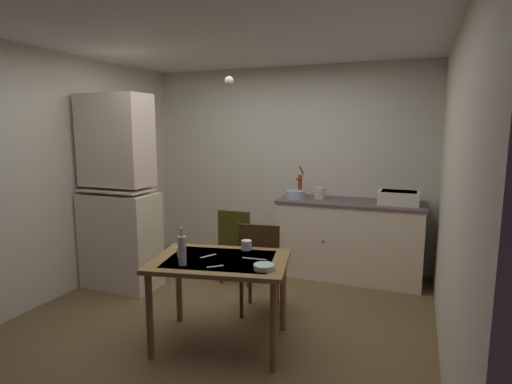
{
  "coord_description": "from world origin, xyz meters",
  "views": [
    {
      "loc": [
        1.62,
        -3.29,
        1.78
      ],
      "look_at": [
        0.25,
        0.18,
        1.2
      ],
      "focal_mm": 28.83,
      "sensor_mm": 36.0,
      "label": 1
    }
  ],
  "objects_px": {
    "serving_bowl_wide": "(264,267)",
    "glass_bottle": "(182,250)",
    "hutch_cabinet": "(119,199)",
    "sink_basin": "(399,198)",
    "chair_far_side": "(261,267)",
    "teacup_mint": "(246,245)",
    "dining_table": "(220,270)",
    "hand_pump": "(300,184)",
    "mixing_bowl_counter": "(295,195)",
    "chair_by_counter": "(238,244)"
  },
  "relations": [
    {
      "from": "dining_table",
      "to": "teacup_mint",
      "type": "height_order",
      "value": "teacup_mint"
    },
    {
      "from": "chair_far_side",
      "to": "chair_by_counter",
      "type": "relative_size",
      "value": 1.06
    },
    {
      "from": "hutch_cabinet",
      "to": "dining_table",
      "type": "xyz_separation_m",
      "value": [
        1.6,
        -0.71,
        -0.37
      ]
    },
    {
      "from": "glass_bottle",
      "to": "dining_table",
      "type": "bearing_deg",
      "value": 49.83
    },
    {
      "from": "chair_far_side",
      "to": "chair_by_counter",
      "type": "bearing_deg",
      "value": 128.53
    },
    {
      "from": "mixing_bowl_counter",
      "to": "teacup_mint",
      "type": "height_order",
      "value": "mixing_bowl_counter"
    },
    {
      "from": "sink_basin",
      "to": "dining_table",
      "type": "distance_m",
      "value": 2.37
    },
    {
      "from": "hand_pump",
      "to": "mixing_bowl_counter",
      "type": "height_order",
      "value": "hand_pump"
    },
    {
      "from": "mixing_bowl_counter",
      "to": "hutch_cabinet",
      "type": "bearing_deg",
      "value": -144.18
    },
    {
      "from": "chair_by_counter",
      "to": "teacup_mint",
      "type": "xyz_separation_m",
      "value": [
        0.53,
        -1.0,
        0.31
      ]
    },
    {
      "from": "dining_table",
      "to": "serving_bowl_wide",
      "type": "distance_m",
      "value": 0.45
    },
    {
      "from": "chair_by_counter",
      "to": "mixing_bowl_counter",
      "type": "bearing_deg",
      "value": 50.88
    },
    {
      "from": "hand_pump",
      "to": "teacup_mint",
      "type": "bearing_deg",
      "value": -89.93
    },
    {
      "from": "hand_pump",
      "to": "glass_bottle",
      "type": "height_order",
      "value": "hand_pump"
    },
    {
      "from": "serving_bowl_wide",
      "to": "teacup_mint",
      "type": "distance_m",
      "value": 0.52
    },
    {
      "from": "sink_basin",
      "to": "glass_bottle",
      "type": "bearing_deg",
      "value": -123.67
    },
    {
      "from": "mixing_bowl_counter",
      "to": "dining_table",
      "type": "bearing_deg",
      "value": -92.16
    },
    {
      "from": "sink_basin",
      "to": "hand_pump",
      "type": "relative_size",
      "value": 1.13
    },
    {
      "from": "mixing_bowl_counter",
      "to": "dining_table",
      "type": "relative_size",
      "value": 0.2
    },
    {
      "from": "serving_bowl_wide",
      "to": "glass_bottle",
      "type": "distance_m",
      "value": 0.65
    },
    {
      "from": "hutch_cabinet",
      "to": "chair_far_side",
      "type": "relative_size",
      "value": 2.33
    },
    {
      "from": "hutch_cabinet",
      "to": "glass_bottle",
      "type": "distance_m",
      "value": 1.7
    },
    {
      "from": "serving_bowl_wide",
      "to": "mixing_bowl_counter",
      "type": "bearing_deg",
      "value": 99.72
    },
    {
      "from": "hutch_cabinet",
      "to": "hand_pump",
      "type": "height_order",
      "value": "hutch_cabinet"
    },
    {
      "from": "sink_basin",
      "to": "chair_far_side",
      "type": "distance_m",
      "value": 1.85
    },
    {
      "from": "sink_basin",
      "to": "mixing_bowl_counter",
      "type": "height_order",
      "value": "sink_basin"
    },
    {
      "from": "teacup_mint",
      "to": "glass_bottle",
      "type": "xyz_separation_m",
      "value": [
        -0.31,
        -0.55,
        0.08
      ]
    },
    {
      "from": "mixing_bowl_counter",
      "to": "chair_by_counter",
      "type": "distance_m",
      "value": 0.94
    },
    {
      "from": "mixing_bowl_counter",
      "to": "teacup_mint",
      "type": "distance_m",
      "value": 1.62
    },
    {
      "from": "hand_pump",
      "to": "glass_bottle",
      "type": "xyz_separation_m",
      "value": [
        -0.3,
        -2.25,
        -0.24
      ]
    },
    {
      "from": "dining_table",
      "to": "serving_bowl_wide",
      "type": "xyz_separation_m",
      "value": [
        0.42,
        -0.11,
        0.12
      ]
    },
    {
      "from": "dining_table",
      "to": "teacup_mint",
      "type": "xyz_separation_m",
      "value": [
        0.1,
        0.31,
        0.14
      ]
    },
    {
      "from": "hutch_cabinet",
      "to": "teacup_mint",
      "type": "relative_size",
      "value": 23.98
    },
    {
      "from": "dining_table",
      "to": "mixing_bowl_counter",
      "type": "bearing_deg",
      "value": 87.84
    },
    {
      "from": "chair_by_counter",
      "to": "sink_basin",
      "type": "bearing_deg",
      "value": 21.42
    },
    {
      "from": "mixing_bowl_counter",
      "to": "serving_bowl_wide",
      "type": "height_order",
      "value": "mixing_bowl_counter"
    },
    {
      "from": "sink_basin",
      "to": "serving_bowl_wide",
      "type": "relative_size",
      "value": 2.79
    },
    {
      "from": "hand_pump",
      "to": "mixing_bowl_counter",
      "type": "bearing_deg",
      "value": -106.29
    },
    {
      "from": "teacup_mint",
      "to": "dining_table",
      "type": "bearing_deg",
      "value": -108.4
    },
    {
      "from": "dining_table",
      "to": "chair_far_side",
      "type": "bearing_deg",
      "value": 78.19
    },
    {
      "from": "chair_far_side",
      "to": "chair_by_counter",
      "type": "xyz_separation_m",
      "value": [
        -0.55,
        0.7,
        -0.02
      ]
    },
    {
      "from": "hutch_cabinet",
      "to": "hand_pump",
      "type": "bearing_deg",
      "value": 37.46
    },
    {
      "from": "chair_far_side",
      "to": "sink_basin",
      "type": "bearing_deg",
      "value": 50.04
    },
    {
      "from": "sink_basin",
      "to": "glass_bottle",
      "type": "height_order",
      "value": "sink_basin"
    },
    {
      "from": "sink_basin",
      "to": "dining_table",
      "type": "relative_size",
      "value": 0.36
    },
    {
      "from": "teacup_mint",
      "to": "chair_by_counter",
      "type": "bearing_deg",
      "value": 118.02
    },
    {
      "from": "hutch_cabinet",
      "to": "sink_basin",
      "type": "xyz_separation_m",
      "value": [
        2.87,
        1.26,
        0.0
      ]
    },
    {
      "from": "hand_pump",
      "to": "serving_bowl_wide",
      "type": "xyz_separation_m",
      "value": [
        0.32,
        -2.12,
        -0.34
      ]
    },
    {
      "from": "chair_far_side",
      "to": "glass_bottle",
      "type": "relative_size",
      "value": 3.08
    },
    {
      "from": "sink_basin",
      "to": "chair_far_side",
      "type": "xyz_separation_m",
      "value": [
        -1.14,
        -1.36,
        -0.52
      ]
    }
  ]
}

